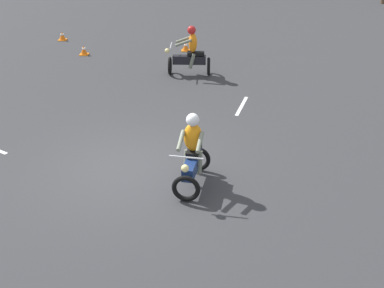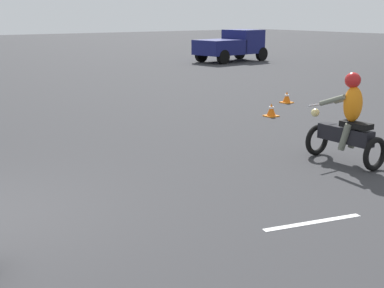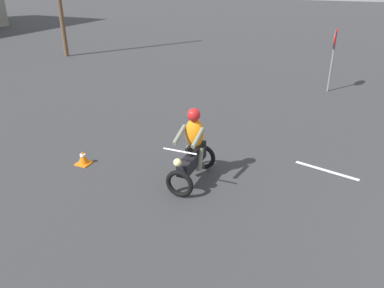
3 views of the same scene
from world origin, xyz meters
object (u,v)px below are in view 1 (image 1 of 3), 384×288
object	(u,v)px
motorcycle_rider_background	(190,54)
traffic_cone_mid_left	(62,36)
traffic_cone_near_right	(84,50)
motorcycle_rider_foreground	(192,155)
traffic_cone_mid_center	(186,47)

from	to	relation	value
motorcycle_rider_background	traffic_cone_mid_left	size ratio (longest dim) A/B	4.72
traffic_cone_near_right	traffic_cone_mid_left	xyz separation A→B (m)	(-1.32, 1.89, 0.00)
motorcycle_rider_foreground	traffic_cone_near_right	size ratio (longest dim) A/B	4.72
traffic_cone_near_right	traffic_cone_mid_center	size ratio (longest dim) A/B	1.02
motorcycle_rider_background	traffic_cone_mid_center	world-z (taller)	motorcycle_rider_background
traffic_cone_mid_left	traffic_cone_mid_center	bearing A→B (deg)	-13.51
motorcycle_rider_foreground	motorcycle_rider_background	world-z (taller)	same
motorcycle_rider_foreground	traffic_cone_near_right	bearing A→B (deg)	-55.62
motorcycle_rider_background	traffic_cone_near_right	xyz separation A→B (m)	(-4.08, 2.01, -0.56)
motorcycle_rider_background	traffic_cone_mid_center	bearing A→B (deg)	5.99
motorcycle_rider_foreground	traffic_cone_near_right	xyz separation A→B (m)	(-4.48, 9.10, -0.56)
motorcycle_rider_foreground	traffic_cone_mid_center	xyz separation A→B (m)	(-0.72, 9.77, -0.56)
motorcycle_rider_foreground	motorcycle_rider_background	bearing A→B (deg)	-78.56
motorcycle_rider_background	traffic_cone_near_right	world-z (taller)	motorcycle_rider_background
traffic_cone_near_right	traffic_cone_mid_center	xyz separation A→B (m)	(3.76, 0.67, -0.00)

